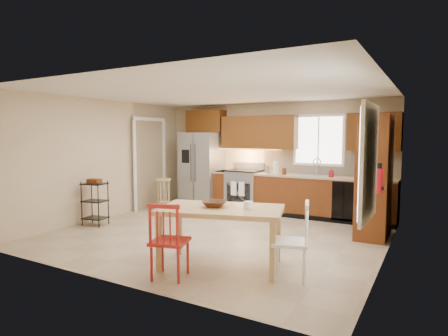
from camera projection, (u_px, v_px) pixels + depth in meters
floor at (217, 234)px, 6.65m from camera, size 5.50×5.50×0.00m
ceiling at (217, 92)px, 6.43m from camera, size 5.50×5.00×0.02m
wall_back at (272, 157)px, 8.71m from camera, size 5.50×0.02×2.50m
wall_front at (108, 179)px, 4.38m from camera, size 5.50×0.02×2.50m
wall_left at (105, 159)px, 7.90m from camera, size 0.02×5.00×2.50m
wall_right at (387, 172)px, 5.19m from camera, size 0.02×5.00×2.50m
refrigerator at (202, 170)px, 9.25m from camera, size 0.92×0.75×1.82m
range_stove at (244, 191)px, 8.77m from camera, size 0.76×0.63×0.92m
base_cabinet_narrow at (224, 189)px, 9.06m from camera, size 0.30×0.60×0.90m
base_cabinet_run at (323, 197)px, 7.88m from camera, size 2.92×0.60×0.90m
dishwasher at (347, 202)px, 7.36m from camera, size 0.60×0.02×0.78m
backsplash at (327, 162)px, 8.07m from camera, size 2.92×0.03×0.55m
upper_over_fridge at (206, 121)px, 9.32m from camera, size 1.00×0.35×0.55m
upper_left_block at (259, 132)px, 8.63m from camera, size 1.80×0.35×0.75m
upper_right_block at (374, 132)px, 7.40m from camera, size 1.00×0.35×0.75m
window_back at (319, 140)px, 8.11m from camera, size 1.12×0.04×1.12m
sink at (314, 178)px, 7.94m from camera, size 0.62×0.46×0.16m
undercab_glow at (247, 149)px, 8.79m from camera, size 1.60×0.30×0.01m
soap_bottle at (331, 173)px, 7.65m from camera, size 0.09×0.09×0.19m
paper_towel at (276, 168)px, 8.30m from camera, size 0.12×0.12×0.28m
canister_steel at (268, 169)px, 8.40m from camera, size 0.11×0.11×0.18m
canister_wood at (284, 171)px, 8.18m from camera, size 0.10×0.10×0.14m
pantry at (375, 177)px, 6.40m from camera, size 0.50×0.95×2.10m
fire_extinguisher at (379, 181)px, 5.39m from camera, size 0.12×0.12×0.36m
window_right at (369, 162)px, 4.21m from camera, size 0.04×1.02×1.32m
doorway at (149, 165)px, 9.00m from camera, size 0.04×0.95×2.10m
dining_table at (221, 238)px, 4.99m from camera, size 1.80×1.33×0.79m
chair_red at (170, 240)px, 4.59m from camera, size 0.55×0.55×0.95m
chair_white at (290, 241)px, 4.56m from camera, size 0.55×0.55×0.95m
table_bowl at (214, 207)px, 5.01m from camera, size 0.41×0.41×0.08m
table_jar at (248, 207)px, 4.87m from camera, size 0.15×0.15×0.14m
bar_stool at (163, 194)px, 8.74m from camera, size 0.48×0.48×0.75m
utility_cart at (95, 203)px, 7.29m from camera, size 0.48×0.41×0.87m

